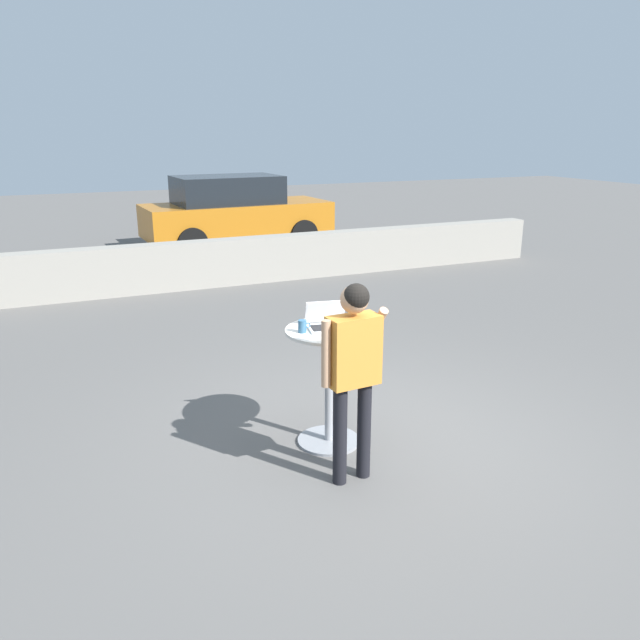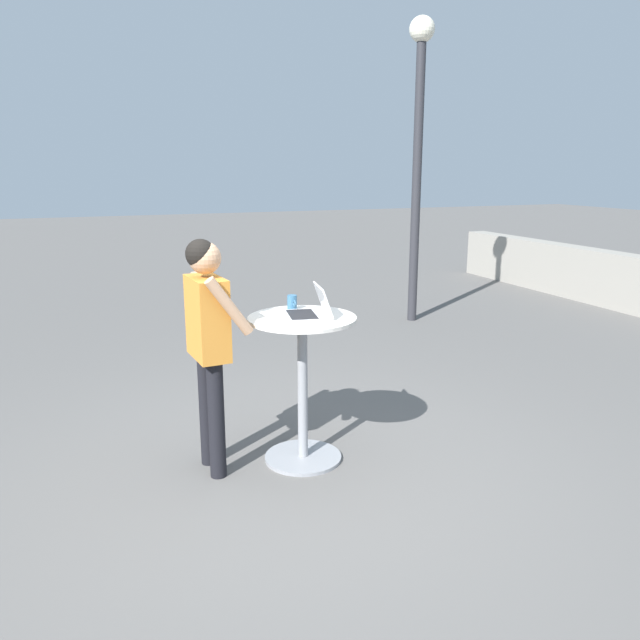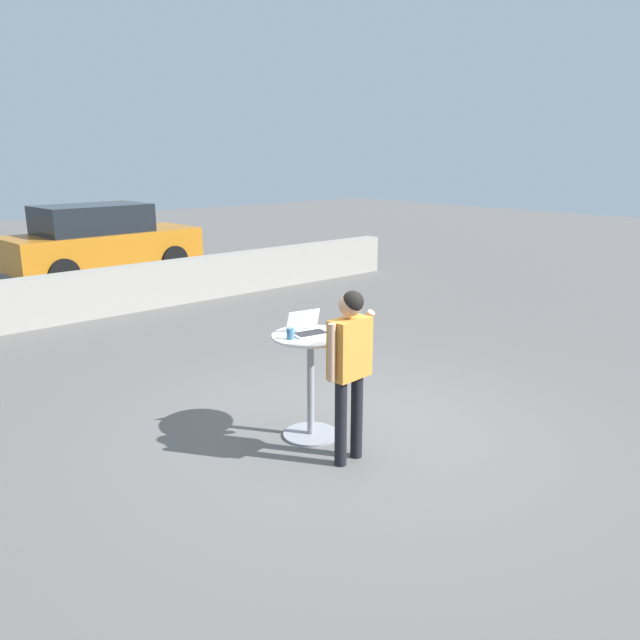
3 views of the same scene
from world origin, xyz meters
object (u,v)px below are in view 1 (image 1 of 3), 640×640
Objects in this scene: standing_person at (353,360)px; parked_car_near_street at (235,212)px; cafe_table at (329,374)px; coffee_mug at (303,326)px; laptop at (328,322)px.

standing_person is 0.37× the size of parked_car_near_street.
cafe_table is 0.24× the size of parked_car_near_street.
coffee_mug is (-0.24, 0.01, 0.46)m from cafe_table.
coffee_mug is at bearing -102.66° from parked_car_near_street.
standing_person is (-0.10, -0.68, -0.09)m from laptop.
parked_car_near_street reaches higher than cafe_table.
parked_car_near_street is (1.89, 9.48, -0.27)m from laptop.
cafe_table is 9.72m from parked_car_near_street.
cafe_table is at bearing -101.12° from laptop.
standing_person is 10.36m from parked_car_near_street.
coffee_mug is 0.03× the size of parked_car_near_street.
coffee_mug is at bearing 103.07° from standing_person.
laptop is 3.64× the size of coffee_mug.
laptop is 0.25× the size of standing_person.
laptop is 0.25m from coffee_mug.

